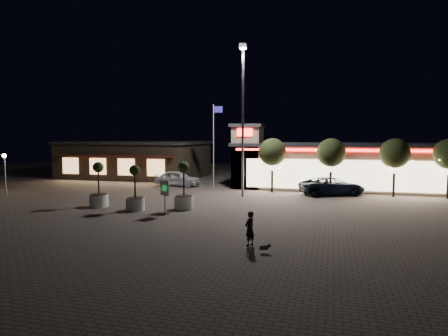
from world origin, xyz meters
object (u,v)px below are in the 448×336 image
(pedestrian, at_px, (250,229))
(valet_sign, at_px, (165,191))
(planter_left, at_px, (99,193))
(planter_mid, at_px, (135,196))
(white_sedan, at_px, (178,178))
(pickup_truck, at_px, (332,186))

(pedestrian, relative_size, valet_sign, 0.72)
(planter_left, xyz_separation_m, planter_mid, (3.13, -0.57, -0.03))
(white_sedan, height_order, planter_left, planter_left)
(planter_left, distance_m, valet_sign, 5.92)
(white_sedan, height_order, planter_mid, planter_mid)
(pickup_truck, height_order, valet_sign, valet_sign)
(pickup_truck, relative_size, planter_mid, 1.77)
(planter_mid, bearing_deg, pedestrian, -35.18)
(pedestrian, distance_m, planter_left, 14.13)
(pedestrian, distance_m, valet_sign, 8.60)
(planter_left, height_order, planter_mid, planter_left)
(planter_left, relative_size, planter_mid, 1.03)
(white_sedan, xyz_separation_m, pedestrian, (11.21, -19.27, 0.02))
(pedestrian, bearing_deg, planter_left, -93.86)
(white_sedan, xyz_separation_m, planter_mid, (2.08, -12.83, 0.18))
(pickup_truck, bearing_deg, planter_mid, 105.88)
(pickup_truck, relative_size, planter_left, 1.72)
(planter_left, bearing_deg, valet_sign, -14.95)
(pedestrian, height_order, planter_left, planter_left)
(white_sedan, relative_size, valet_sign, 2.07)
(white_sedan, relative_size, pedestrian, 2.86)
(white_sedan, height_order, valet_sign, valet_sign)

